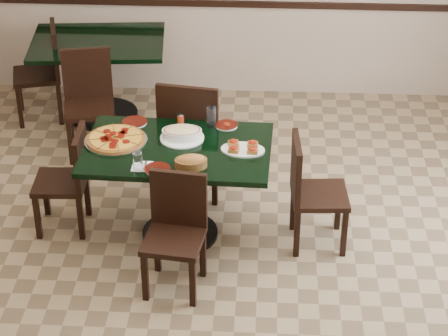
# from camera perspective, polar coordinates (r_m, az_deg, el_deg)

# --- Properties ---
(floor) EXTENTS (5.50, 5.50, 0.00)m
(floor) POSITION_cam_1_polar(r_m,az_deg,el_deg) (6.28, -0.31, -5.97)
(floor) COLOR #87704E
(floor) RESTS_ON ground
(room_shell) EXTENTS (5.50, 5.50, 5.50)m
(room_shell) POSITION_cam_1_polar(r_m,az_deg,el_deg) (7.26, 8.72, 9.59)
(room_shell) COLOR silver
(room_shell) RESTS_ON floor
(main_table) EXTENTS (1.34, 0.89, 0.75)m
(main_table) POSITION_cam_1_polar(r_m,az_deg,el_deg) (6.23, -3.02, -0.09)
(main_table) COLOR black
(main_table) RESTS_ON floor
(back_table) EXTENTS (1.25, 0.96, 0.75)m
(back_table) POSITION_cam_1_polar(r_m,az_deg,el_deg) (8.01, -8.14, 6.75)
(back_table) COLOR black
(back_table) RESTS_ON floor
(chair_far) EXTENTS (0.54, 0.54, 1.01)m
(chair_far) POSITION_cam_1_polar(r_m,az_deg,el_deg) (6.71, -2.12, 2.40)
(chair_far) COLOR black
(chair_far) RESTS_ON floor
(chair_near) EXTENTS (0.43, 0.43, 0.82)m
(chair_near) POSITION_cam_1_polar(r_m,az_deg,el_deg) (5.83, -3.15, -3.83)
(chair_near) COLOR black
(chair_near) RESTS_ON floor
(chair_right) EXTENTS (0.42, 0.42, 0.85)m
(chair_right) POSITION_cam_1_polar(r_m,az_deg,el_deg) (6.22, 5.59, -1.29)
(chair_right) COLOR black
(chair_right) RESTS_ON floor
(chair_left) EXTENTS (0.39, 0.39, 0.81)m
(chair_left) POSITION_cam_1_polar(r_m,az_deg,el_deg) (6.48, -10.07, -0.49)
(chair_left) COLOR black
(chair_left) RESTS_ON floor
(back_chair_near) EXTENTS (0.49, 0.49, 0.89)m
(back_chair_near) POSITION_cam_1_polar(r_m,az_deg,el_deg) (7.49, -8.83, 4.65)
(back_chair_near) COLOR black
(back_chair_near) RESTS_ON floor
(back_chair_left) EXTENTS (0.51, 0.51, 0.89)m
(back_chair_left) POSITION_cam_1_polar(r_m,az_deg,el_deg) (8.09, -11.61, 6.46)
(back_chair_left) COLOR black
(back_chair_left) RESTS_ON floor
(pepperoni_pizza) EXTENTS (0.45, 0.45, 0.04)m
(pepperoni_pizza) POSITION_cam_1_polar(r_m,az_deg,el_deg) (6.24, -7.08, 1.89)
(pepperoni_pizza) COLOR #B4B4BB
(pepperoni_pizza) RESTS_ON main_table
(lasagna_casserole) EXTENTS (0.32, 0.32, 0.09)m
(lasagna_casserole) POSITION_cam_1_polar(r_m,az_deg,el_deg) (6.22, -2.77, 2.30)
(lasagna_casserole) COLOR white
(lasagna_casserole) RESTS_ON main_table
(bread_basket) EXTENTS (0.25, 0.19, 0.09)m
(bread_basket) POSITION_cam_1_polar(r_m,az_deg,el_deg) (5.88, -2.18, 0.41)
(bread_basket) COLOR brown
(bread_basket) RESTS_ON main_table
(bruschetta_platter) EXTENTS (0.33, 0.24, 0.05)m
(bruschetta_platter) POSITION_cam_1_polar(r_m,az_deg,el_deg) (6.07, 1.24, 1.33)
(bruschetta_platter) COLOR white
(bruschetta_platter) RESTS_ON main_table
(side_plate_near) EXTENTS (0.18, 0.18, 0.02)m
(side_plate_near) POSITION_cam_1_polar(r_m,az_deg,el_deg) (5.87, -4.37, -0.07)
(side_plate_near) COLOR white
(side_plate_near) RESTS_ON main_table
(side_plate_far_r) EXTENTS (0.17, 0.17, 0.03)m
(side_plate_far_r) POSITION_cam_1_polar(r_m,az_deg,el_deg) (6.39, 0.16, 2.82)
(side_plate_far_r) COLOR white
(side_plate_far_r) RESTS_ON main_table
(side_plate_far_l) EXTENTS (0.19, 0.19, 0.02)m
(side_plate_far_l) POSITION_cam_1_polar(r_m,az_deg,el_deg) (6.47, -5.86, 3.00)
(side_plate_far_l) COLOR white
(side_plate_far_l) RESTS_ON main_table
(napkin_setting) EXTENTS (0.14, 0.14, 0.01)m
(napkin_setting) POSITION_cam_1_polar(r_m,az_deg,el_deg) (5.92, -5.34, 0.11)
(napkin_setting) COLOR white
(napkin_setting) RESTS_ON main_table
(water_glass_a) EXTENTS (0.07, 0.07, 0.15)m
(water_glass_a) POSITION_cam_1_polar(r_m,az_deg,el_deg) (6.37, -0.83, 3.37)
(water_glass_a) COLOR silver
(water_glass_a) RESTS_ON main_table
(water_glass_b) EXTENTS (0.07, 0.07, 0.14)m
(water_glass_b) POSITION_cam_1_polar(r_m,az_deg,el_deg) (5.84, -5.65, 0.40)
(water_glass_b) COLOR silver
(water_glass_b) RESTS_ON main_table
(pepper_shaker) EXTENTS (0.05, 0.05, 0.09)m
(pepper_shaker) POSITION_cam_1_polar(r_m,az_deg,el_deg) (6.41, -2.85, 3.24)
(pepper_shaker) COLOR #BD3B14
(pepper_shaker) RESTS_ON main_table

